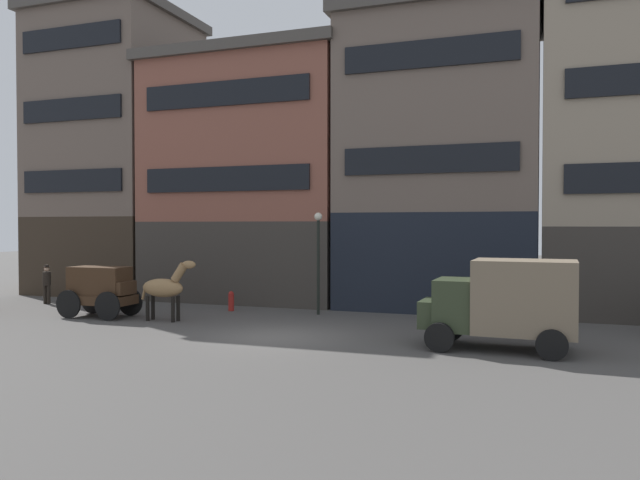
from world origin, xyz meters
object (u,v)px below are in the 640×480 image
object	(u,v)px
fire_hydrant_curbside	(231,301)
pedestrian_officer	(47,282)
streetlamp_curbside	(318,248)
cargo_wagon	(101,288)
draft_horse	(165,287)
delivery_truck_near	(503,301)

from	to	relation	value
fire_hydrant_curbside	pedestrian_officer	bearing A→B (deg)	-175.01
streetlamp_curbside	cargo_wagon	bearing A→B (deg)	-155.61
draft_horse	streetlamp_curbside	distance (m)	6.17
delivery_truck_near	draft_horse	bearing A→B (deg)	173.73
cargo_wagon	fire_hydrant_curbside	xyz separation A→B (m)	(3.99, 3.29, -0.72)
cargo_wagon	pedestrian_officer	distance (m)	5.64
streetlamp_curbside	pedestrian_officer	bearing A→B (deg)	-175.38
cargo_wagon	streetlamp_curbside	size ratio (longest dim) A/B	0.71
pedestrian_officer	fire_hydrant_curbside	distance (m)	9.10
draft_horse	pedestrian_officer	size ratio (longest dim) A/B	1.31
cargo_wagon	fire_hydrant_curbside	distance (m)	5.22
pedestrian_officer	streetlamp_curbside	world-z (taller)	streetlamp_curbside
cargo_wagon	delivery_truck_near	world-z (taller)	delivery_truck_near
pedestrian_officer	fire_hydrant_curbside	xyz separation A→B (m)	(9.05, 0.79, -0.55)
delivery_truck_near	pedestrian_officer	world-z (taller)	delivery_truck_near
delivery_truck_near	streetlamp_curbside	world-z (taller)	streetlamp_curbside
delivery_truck_near	pedestrian_officer	xyz separation A→B (m)	(-20.31, 3.85, -0.44)
draft_horse	fire_hydrant_curbside	xyz separation A→B (m)	(1.04, 3.29, -0.84)
cargo_wagon	draft_horse	bearing A→B (deg)	0.02
cargo_wagon	fire_hydrant_curbside	size ratio (longest dim) A/B	3.53
draft_horse	delivery_truck_near	bearing A→B (deg)	-6.27
cargo_wagon	delivery_truck_near	distance (m)	15.31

